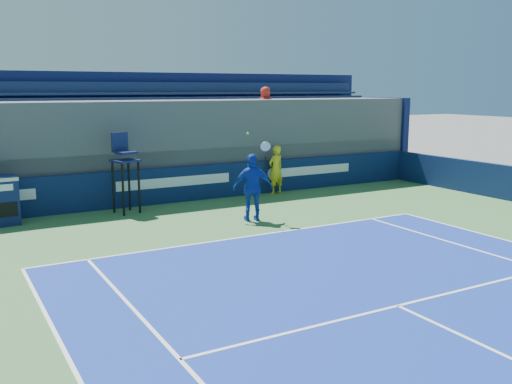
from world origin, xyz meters
TOP-DOWN VIEW (x-y plane):
  - ball_person at (3.78, 16.74)m, footprint 0.71×0.54m
  - back_hoarding at (0.00, 17.10)m, footprint 20.40×0.21m
  - umpire_chair at (-1.90, 16.28)m, footprint 0.86×0.86m
  - tennis_player at (0.98, 13.43)m, footprint 1.24×0.81m
  - stadium_seating at (0.01, 19.15)m, footprint 21.00×4.05m

SIDE VIEW (x-z plane):
  - back_hoarding at x=0.00m, z-range 0.00..1.20m
  - ball_person at x=3.78m, z-range 0.01..1.77m
  - tennis_player at x=0.98m, z-range -0.30..2.28m
  - umpire_chair at x=-1.90m, z-range 0.29..2.77m
  - stadium_seating at x=0.01m, z-range -0.37..4.03m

